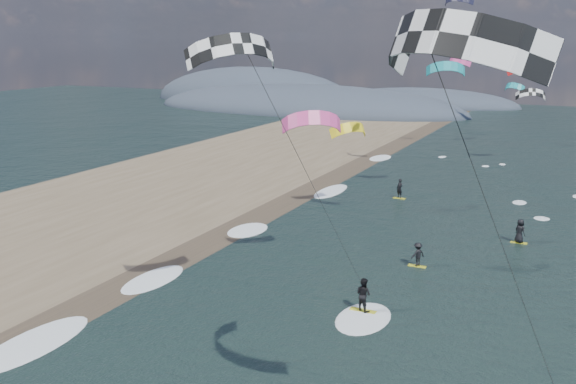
% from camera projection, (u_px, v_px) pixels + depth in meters
% --- Properties ---
extents(wet_sand_strip, '(3.00, 240.00, 0.00)m').
position_uv_depth(wet_sand_strip, '(82.00, 309.00, 33.49)').
color(wet_sand_strip, '#382D23').
rests_on(wet_sand_strip, ground).
extents(coastal_hills, '(80.00, 41.00, 15.00)m').
position_uv_depth(coastal_hills, '(298.00, 105.00, 133.03)').
color(coastal_hills, '#3D4756').
rests_on(coastal_hills, ground).
extents(kitesurfer_near_a, '(8.18, 9.50, 14.97)m').
position_uv_depth(kitesurfer_near_a, '(456.00, 127.00, 16.35)').
color(kitesurfer_near_a, gold).
rests_on(kitesurfer_near_a, ground).
extents(kitesurfer_near_b, '(6.95, 9.37, 14.54)m').
position_uv_depth(kitesurfer_near_b, '(285.00, 137.00, 28.14)').
color(kitesurfer_near_b, gold).
rests_on(kitesurfer_near_b, ground).
extents(far_kitesurfers, '(12.07, 17.12, 1.76)m').
position_uv_depth(far_kitesurfers, '(449.00, 228.00, 44.88)').
color(far_kitesurfers, gold).
rests_on(far_kitesurfers, ground).
extents(bg_kite_field, '(13.56, 75.07, 11.67)m').
position_uv_depth(bg_kite_field, '(473.00, 64.00, 65.15)').
color(bg_kite_field, '#D83F8C').
rests_on(bg_kite_field, ground).
extents(shoreline_surf, '(2.40, 79.40, 0.11)m').
position_uv_depth(shoreline_surf, '(156.00, 282.00, 37.14)').
color(shoreline_surf, white).
rests_on(shoreline_surf, ground).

